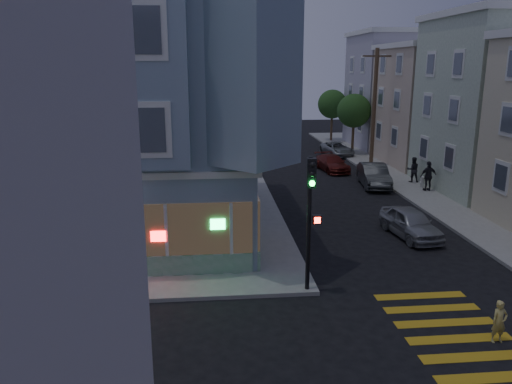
{
  "coord_description": "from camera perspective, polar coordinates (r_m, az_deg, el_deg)",
  "views": [
    {
      "loc": [
        -0.75,
        -13.8,
        7.85
      ],
      "look_at": [
        1.16,
        6.37,
        2.71
      ],
      "focal_mm": 35.0,
      "sensor_mm": 36.0,
      "label": 1
    }
  ],
  "objects": [
    {
      "name": "running_child",
      "position": [
        16.52,
        26.05,
        -13.18
      ],
      "size": [
        0.49,
        0.34,
        1.29
      ],
      "primitive_type": "imported",
      "rotation": [
        0.0,
        0.0,
        0.06
      ],
      "color": "tan",
      "rests_on": "ground"
    },
    {
      "name": "pedestrian_a",
      "position": [
        35.48,
        17.5,
        2.46
      ],
      "size": [
        0.9,
        0.74,
        1.72
      ],
      "primitive_type": "imported",
      "rotation": [
        0.0,
        0.0,
        3.02
      ],
      "color": "black",
      "rests_on": "sidewalk_ne"
    },
    {
      "name": "pedestrian_b",
      "position": [
        33.29,
        19.11,
        1.73
      ],
      "size": [
        1.15,
        0.57,
        1.88
      ],
      "primitive_type": "imported",
      "rotation": [
        0.0,
        0.0,
        3.25
      ],
      "color": "black",
      "rests_on": "sidewalk_ne"
    },
    {
      "name": "street_tree_far",
      "position": [
        53.54,
        8.71,
        9.89
      ],
      "size": [
        3.0,
        3.0,
        5.3
      ],
      "color": "#4C3826",
      "rests_on": "sidewalk_ne"
    },
    {
      "name": "row_house_d",
      "position": [
        51.97,
        17.84,
        10.87
      ],
      "size": [
        12.0,
        8.6,
        10.5
      ],
      "primitive_type": "cube",
      "color": "#AAA5B6",
      "rests_on": "sidewalk_ne"
    },
    {
      "name": "street_tree_near",
      "position": [
        45.85,
        11.14,
        9.08
      ],
      "size": [
        3.0,
        3.0,
        5.3
      ],
      "color": "#4C3826",
      "rests_on": "sidewalk_ne"
    },
    {
      "name": "parked_car_d",
      "position": [
        45.49,
        9.26,
        4.88
      ],
      "size": [
        2.53,
        4.53,
        1.2
      ],
      "primitive_type": "imported",
      "rotation": [
        0.0,
        0.0,
        0.13
      ],
      "color": "#90969A",
      "rests_on": "ground"
    },
    {
      "name": "utility_pole",
      "position": [
        40.01,
        13.36,
        9.49
      ],
      "size": [
        2.2,
        0.3,
        9.0
      ],
      "color": "#4C3826",
      "rests_on": "sidewalk_ne"
    },
    {
      "name": "corner_building",
      "position": [
        25.42,
        -17.55,
        9.0
      ],
      "size": [
        14.6,
        14.6,
        11.4
      ],
      "color": "gray",
      "rests_on": "sidewalk_nw"
    },
    {
      "name": "row_house_c",
      "position": [
        43.89,
        22.36,
        9.01
      ],
      "size": [
        12.0,
        8.6,
        9.0
      ],
      "primitive_type": "cube",
      "color": "beige",
      "rests_on": "sidewalk_ne"
    },
    {
      "name": "sidewalk_nw",
      "position": [
        39.72,
        -24.04,
        1.7
      ],
      "size": [
        33.0,
        42.0,
        0.15
      ],
      "primitive_type": "cube",
      "color": "gray",
      "rests_on": "ground"
    },
    {
      "name": "parked_car_a",
      "position": [
        24.56,
        17.25,
        -3.39
      ],
      "size": [
        2.08,
        4.16,
        1.36
      ],
      "primitive_type": "imported",
      "rotation": [
        0.0,
        0.0,
        0.12
      ],
      "color": "#9A9DA1",
      "rests_on": "ground"
    },
    {
      "name": "parked_car_c",
      "position": [
        38.61,
        8.7,
        3.27
      ],
      "size": [
        2.22,
        4.39,
        1.22
      ],
      "primitive_type": "imported",
      "rotation": [
        0.0,
        0.0,
        0.12
      ],
      "color": "maroon",
      "rests_on": "ground"
    },
    {
      "name": "fire_hydrant",
      "position": [
        34.14,
        18.48,
        1.15
      ],
      "size": [
        0.44,
        0.25,
        0.76
      ],
      "color": "silver",
      "rests_on": "sidewalk_ne"
    },
    {
      "name": "sidewalk_ne",
      "position": [
        44.49,
        26.98,
        2.62
      ],
      "size": [
        24.0,
        42.0,
        0.15
      ],
      "primitive_type": "cube",
      "color": "gray",
      "rests_on": "ground"
    },
    {
      "name": "traffic_signal",
      "position": [
        16.94,
        6.27,
        -1.15
      ],
      "size": [
        0.57,
        0.54,
        4.78
      ],
      "rotation": [
        0.0,
        0.0,
        -0.1
      ],
      "color": "black",
      "rests_on": "sidewalk_nw"
    },
    {
      "name": "ground",
      "position": [
        15.9,
        -2.08,
        -15.36
      ],
      "size": [
        120.0,
        120.0,
        0.0
      ],
      "primitive_type": "plane",
      "color": "black",
      "rests_on": "ground"
    },
    {
      "name": "parked_car_b",
      "position": [
        34.13,
        13.32,
        1.86
      ],
      "size": [
        2.18,
        4.76,
        1.51
      ],
      "primitive_type": "imported",
      "rotation": [
        0.0,
        0.0,
        -0.13
      ],
      "color": "#373A3C",
      "rests_on": "ground"
    }
  ]
}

